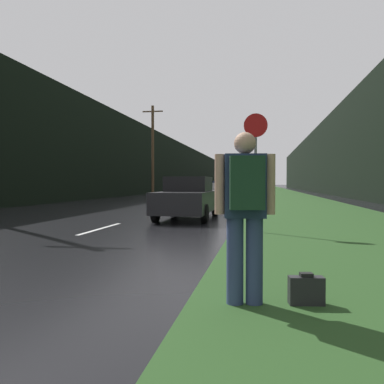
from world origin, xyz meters
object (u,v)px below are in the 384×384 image
(suitcase, at_px, (306,291))
(delivery_truck, at_px, (226,180))
(stop_sign, at_px, (256,162))
(car_oncoming, at_px, (210,187))
(car_passing_near, at_px, (188,198))
(car_passing_far, at_px, (221,192))
(hitchhiker_with_backpack, at_px, (245,207))

(suitcase, height_order, delivery_truck, delivery_truck)
(stop_sign, relative_size, car_oncoming, 0.69)
(stop_sign, relative_size, car_passing_near, 0.65)
(car_passing_far, bearing_deg, hitchhiker_with_backpack, 96.26)
(car_oncoming, bearing_deg, car_passing_near, -84.08)
(hitchhiker_with_backpack, bearing_deg, car_passing_far, 88.37)
(car_passing_near, xyz_separation_m, car_oncoming, (-3.72, 35.88, 0.01))
(car_passing_near, bearing_deg, hitchhiker_with_backpack, 103.52)
(stop_sign, height_order, hitchhiker_with_backpack, stop_sign)
(hitchhiker_with_backpack, bearing_deg, delivery_truck, 87.22)
(suitcase, xyz_separation_m, car_passing_far, (-3.12, 22.49, 0.51))
(hitchhiker_with_backpack, distance_m, car_oncoming, 46.61)
(car_passing_near, height_order, car_oncoming, car_oncoming)
(car_passing_near, height_order, delivery_truck, delivery_truck)
(suitcase, bearing_deg, hitchhiker_with_backpack, -177.51)
(hitchhiker_with_backpack, bearing_deg, suitcase, 2.49)
(hitchhiker_with_backpack, relative_size, car_oncoming, 0.41)
(car_passing_far, bearing_deg, stop_sign, 98.76)
(stop_sign, distance_m, car_passing_near, 4.71)
(hitchhiker_with_backpack, height_order, suitcase, hitchhiker_with_backpack)
(hitchhiker_with_backpack, distance_m, suitcase, 1.10)
(suitcase, relative_size, delivery_truck, 0.05)
(stop_sign, distance_m, delivery_truck, 63.20)
(car_passing_far, bearing_deg, car_passing_near, 90.00)
(hitchhiker_with_backpack, height_order, car_oncoming, hitchhiker_with_backpack)
(suitcase, relative_size, car_passing_far, 0.08)
(car_passing_far, xyz_separation_m, delivery_truck, (-3.72, 46.74, 1.26))
(car_oncoming, bearing_deg, suitcase, -81.56)
(car_passing_near, xyz_separation_m, car_passing_far, (0.00, 12.30, -0.09))
(suitcase, relative_size, car_oncoming, 0.08)
(hitchhiker_with_backpack, height_order, delivery_truck, delivery_truck)
(hitchhiker_with_backpack, relative_size, delivery_truck, 0.23)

